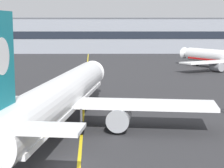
{
  "coord_description": "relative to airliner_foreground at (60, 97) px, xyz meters",
  "views": [
    {
      "loc": [
        3.43,
        -29.68,
        10.73
      ],
      "look_at": [
        3.88,
        7.75,
        5.21
      ],
      "focal_mm": 64.19,
      "sensor_mm": 36.0,
      "label": 1
    }
  ],
  "objects": [
    {
      "name": "ground_plane",
      "position": [
        1.49,
        -11.04,
        -3.37
      ],
      "size": [
        400.0,
        400.0,
        0.0
      ],
      "primitive_type": "plane",
      "color": "#2D2D30"
    },
    {
      "name": "taxiway_centreline",
      "position": [
        1.49,
        18.96,
        -3.37
      ],
      "size": [
        7.61,
        179.86,
        0.01
      ],
      "primitive_type": "cube",
      "rotation": [
        0.0,
        0.0,
        0.04
      ],
      "color": "yellow",
      "rests_on": "ground"
    },
    {
      "name": "airliner_foreground",
      "position": [
        0.0,
        0.0,
        0.0
      ],
      "size": [
        32.35,
        41.47,
        11.65
      ],
      "color": "white",
      "rests_on": "ground"
    },
    {
      "name": "safety_cone_by_nose_gear",
      "position": [
        1.63,
        15.76,
        -3.11
      ],
      "size": [
        0.44,
        0.44,
        0.55
      ],
      "color": "orange",
      "rests_on": "ground"
    },
    {
      "name": "terminal_building",
      "position": [
        -0.22,
        116.52,
        3.42
      ],
      "size": [
        116.77,
        12.4,
        13.55
      ],
      "color": "gray",
      "rests_on": "ground"
    }
  ]
}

